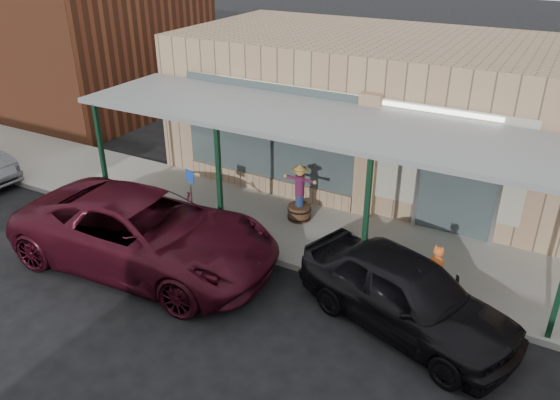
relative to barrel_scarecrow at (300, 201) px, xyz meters
The scene contains 10 objects.
ground 4.09m from the barrel_scarecrow, 80.97° to the right, with size 120.00×120.00×0.00m, color black.
sidewalk 0.95m from the barrel_scarecrow, 31.56° to the right, with size 40.00×3.20×0.15m, color gray.
storefront 4.46m from the barrel_scarecrow, 81.38° to the left, with size 12.00×6.25×4.20m.
awning 2.46m from the barrel_scarecrow, 34.02° to the right, with size 12.00×3.00×3.04m.
block_buildings_near 6.61m from the barrel_scarecrow, 63.13° to the left, with size 61.00×8.00×8.00m.
barrel_scarecrow is the anchor object (origin of this frame).
barrel_pumpkin 3.15m from the barrel_scarecrow, 21.81° to the right, with size 0.54×0.54×0.64m.
handicap_sign 2.77m from the barrel_scarecrow, 144.39° to the right, with size 0.30×0.12×1.51m.
parked_sedan 4.48m from the barrel_scarecrow, 36.19° to the right, with size 4.78×3.14×1.51m.
car_maroon 4.01m from the barrel_scarecrow, 122.78° to the right, with size 2.82×6.12×1.70m, color #410D1A.
Camera 1 is at (4.95, -7.21, 6.98)m, focal length 35.00 mm.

